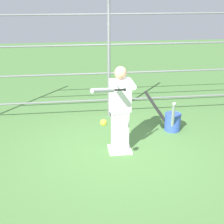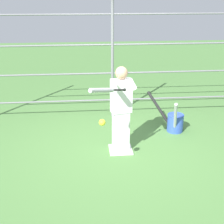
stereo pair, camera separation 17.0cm
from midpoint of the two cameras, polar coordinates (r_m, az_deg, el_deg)
ground_plane at (r=5.58m, az=2.47°, el=-6.96°), size 24.00×24.00×0.00m
home_plate at (r=5.57m, az=2.47°, el=-6.87°), size 0.40×0.40×0.02m
fence_backstop at (r=6.63m, az=0.82°, el=9.64°), size 5.63×0.06×2.57m
batter at (r=5.22m, az=2.63°, el=0.84°), size 0.38×0.57×1.51m
baseball_bat_swinging at (r=4.32m, az=-0.21°, el=4.00°), size 0.58×0.61×0.24m
softball_in_flight at (r=4.36m, az=-0.69°, el=-1.94°), size 0.10×0.10×0.10m
bat_bucket at (r=6.33m, az=12.04°, el=-1.71°), size 0.69×0.96×0.76m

